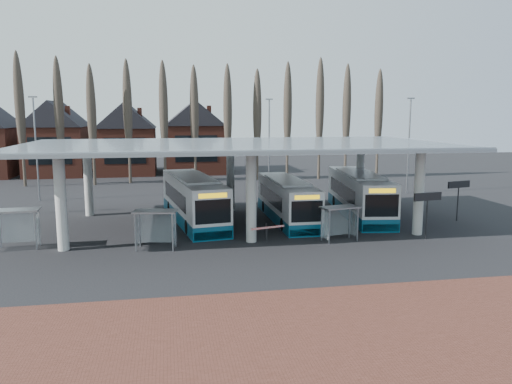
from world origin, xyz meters
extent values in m
plane|color=black|center=(0.00, 0.00, 0.00)|extent=(140.00, 140.00, 0.00)
cube|color=brown|center=(0.00, -12.00, 0.01)|extent=(70.00, 10.00, 0.03)
cylinder|color=#B7B7B3|center=(-12.00, 2.50, 3.00)|extent=(0.70, 0.70, 6.00)
cylinder|color=#B7B7B3|center=(-12.00, 13.50, 3.00)|extent=(0.70, 0.70, 6.00)
cylinder|color=#B7B7B3|center=(0.00, 2.50, 3.00)|extent=(0.70, 0.70, 6.00)
cylinder|color=#B7B7B3|center=(0.00, 13.50, 3.00)|extent=(0.70, 0.70, 6.00)
cylinder|color=#B7B7B3|center=(12.00, 2.50, 3.00)|extent=(0.70, 0.70, 6.00)
cylinder|color=#B7B7B3|center=(12.00, 13.50, 3.00)|extent=(0.70, 0.70, 6.00)
cube|color=gray|center=(0.00, 8.00, 6.25)|extent=(32.00, 16.00, 0.12)
cube|color=silver|center=(0.00, 8.00, 6.32)|extent=(31.50, 15.50, 0.04)
cone|color=#473D33|center=(-22.00, 33.00, 7.25)|extent=(0.36, 0.36, 14.50)
ellipsoid|color=#473D33|center=(-22.00, 33.00, 8.99)|extent=(1.10, 1.10, 11.02)
cone|color=#473D33|center=(-18.00, 33.00, 7.25)|extent=(0.36, 0.36, 14.50)
ellipsoid|color=#473D33|center=(-18.00, 33.00, 8.99)|extent=(1.10, 1.10, 11.02)
cone|color=#473D33|center=(-14.00, 33.00, 7.25)|extent=(0.36, 0.36, 14.50)
ellipsoid|color=#473D33|center=(-14.00, 33.00, 8.99)|extent=(1.10, 1.10, 11.02)
cone|color=#473D33|center=(-10.00, 33.00, 7.25)|extent=(0.36, 0.36, 14.50)
ellipsoid|color=#473D33|center=(-10.00, 33.00, 8.99)|extent=(1.10, 1.10, 11.02)
cone|color=#473D33|center=(-6.00, 33.00, 7.25)|extent=(0.36, 0.36, 14.50)
ellipsoid|color=#473D33|center=(-6.00, 33.00, 8.99)|extent=(1.10, 1.10, 11.02)
cone|color=#473D33|center=(-2.00, 33.00, 7.25)|extent=(0.36, 0.36, 14.50)
ellipsoid|color=#473D33|center=(-2.00, 33.00, 8.99)|extent=(1.10, 1.10, 11.02)
cone|color=#473D33|center=(2.00, 33.00, 7.25)|extent=(0.36, 0.36, 14.50)
ellipsoid|color=#473D33|center=(2.00, 33.00, 8.99)|extent=(1.10, 1.10, 11.02)
cone|color=#473D33|center=(6.00, 33.00, 7.25)|extent=(0.36, 0.36, 14.50)
ellipsoid|color=#473D33|center=(6.00, 33.00, 8.99)|extent=(1.10, 1.10, 11.02)
cone|color=#473D33|center=(10.00, 33.00, 7.25)|extent=(0.36, 0.36, 14.50)
ellipsoid|color=#473D33|center=(10.00, 33.00, 8.99)|extent=(1.10, 1.10, 11.02)
cone|color=#473D33|center=(14.00, 33.00, 7.25)|extent=(0.36, 0.36, 14.50)
ellipsoid|color=#473D33|center=(14.00, 33.00, 8.99)|extent=(1.10, 1.10, 11.02)
cone|color=#473D33|center=(18.00, 33.00, 7.25)|extent=(0.36, 0.36, 14.50)
ellipsoid|color=#473D33|center=(18.00, 33.00, 8.99)|extent=(1.10, 1.10, 11.02)
cone|color=#473D33|center=(22.00, 33.00, 7.25)|extent=(0.36, 0.36, 14.50)
ellipsoid|color=#473D33|center=(22.00, 33.00, 8.99)|extent=(1.10, 1.10, 11.02)
cube|color=#5F2A1F|center=(-20.50, 44.00, 3.50)|extent=(8.00, 10.00, 7.00)
pyramid|color=black|center=(-20.50, 44.00, 10.50)|extent=(8.30, 10.30, 3.50)
cube|color=#5F2A1F|center=(-11.00, 44.00, 3.50)|extent=(8.00, 10.00, 7.00)
pyramid|color=black|center=(-11.00, 44.00, 10.50)|extent=(8.30, 10.30, 3.50)
cube|color=#5F2A1F|center=(-1.50, 44.00, 3.50)|extent=(8.00, 10.00, 7.00)
pyramid|color=black|center=(-1.50, 44.00, 10.50)|extent=(8.30, 10.30, 3.50)
cylinder|color=slate|center=(-18.00, 22.00, 5.00)|extent=(0.16, 0.16, 10.00)
cube|color=slate|center=(-18.00, 22.00, 10.10)|extent=(0.80, 0.15, 0.15)
cylinder|color=slate|center=(6.00, 26.00, 5.00)|extent=(0.16, 0.16, 10.00)
cube|color=slate|center=(6.00, 26.00, 10.10)|extent=(0.80, 0.15, 0.15)
cylinder|color=slate|center=(20.00, 20.00, 5.00)|extent=(0.16, 0.16, 10.00)
cube|color=slate|center=(20.00, 20.00, 10.10)|extent=(0.80, 0.15, 0.15)
cube|color=silver|center=(-3.48, 9.58, 1.97)|extent=(4.73, 13.38, 3.06)
cube|color=navy|center=(-3.48, 9.58, 0.49)|extent=(4.75, 13.41, 0.98)
cube|color=silver|center=(-3.48, 9.58, 3.55)|extent=(3.66, 8.15, 0.20)
cube|color=black|center=(-3.56, 10.12, 2.08)|extent=(4.22, 9.76, 1.20)
cube|color=black|center=(-2.49, 3.12, 2.02)|extent=(2.43, 0.43, 1.64)
cube|color=black|center=(-4.46, 16.04, 2.08)|extent=(2.35, 0.42, 1.31)
cube|color=yellow|center=(-2.49, 3.12, 3.11)|extent=(1.94, 0.35, 0.33)
cube|color=black|center=(-2.49, 3.13, 0.38)|extent=(2.63, 0.48, 0.55)
cylinder|color=black|center=(-4.10, 5.28, 0.52)|extent=(0.46, 1.08, 1.05)
cylinder|color=black|center=(-1.60, 5.66, 0.52)|extent=(0.46, 1.08, 1.05)
cylinder|color=black|center=(-5.30, 13.17, 0.52)|extent=(0.46, 1.08, 1.05)
cylinder|color=black|center=(-2.80, 13.55, 0.52)|extent=(0.46, 1.08, 1.05)
cube|color=silver|center=(3.98, 8.92, 1.79)|extent=(2.54, 11.92, 2.78)
cube|color=navy|center=(3.98, 8.92, 0.45)|extent=(2.56, 11.94, 0.89)
cube|color=silver|center=(3.98, 8.92, 3.23)|extent=(2.28, 7.15, 0.18)
cube|color=black|center=(3.98, 9.42, 1.89)|extent=(2.58, 8.58, 1.09)
cube|color=black|center=(3.98, 2.98, 1.84)|extent=(2.23, 0.06, 1.49)
cube|color=black|center=(3.99, 14.86, 1.89)|extent=(2.15, 0.06, 1.19)
cube|color=yellow|center=(3.98, 2.98, 2.83)|extent=(1.77, 0.05, 0.30)
cube|color=black|center=(3.98, 2.99, 0.35)|extent=(2.41, 0.08, 0.50)
cylinder|color=black|center=(2.83, 5.15, 0.48)|extent=(0.28, 0.95, 0.95)
cylinder|color=black|center=(5.13, 5.15, 0.48)|extent=(0.28, 0.95, 0.95)
cylinder|color=black|center=(2.84, 12.40, 0.48)|extent=(0.28, 0.95, 0.95)
cylinder|color=black|center=(5.13, 12.40, 0.48)|extent=(0.28, 0.95, 0.95)
cube|color=silver|center=(10.46, 9.72, 1.95)|extent=(4.45, 13.25, 3.03)
cube|color=navy|center=(10.46, 9.72, 0.49)|extent=(4.48, 13.27, 0.97)
cube|color=silver|center=(10.46, 9.72, 3.52)|extent=(3.49, 8.06, 0.19)
cube|color=black|center=(10.53, 10.26, 2.06)|extent=(4.02, 9.65, 1.19)
cube|color=black|center=(9.61, 3.30, 2.00)|extent=(2.42, 0.39, 1.62)
cube|color=black|center=(11.31, 16.15, 2.06)|extent=(2.34, 0.37, 1.30)
cube|color=yellow|center=(9.61, 3.30, 3.09)|extent=(1.92, 0.31, 0.32)
cube|color=black|center=(9.61, 3.31, 0.38)|extent=(2.61, 0.43, 0.54)
cylinder|color=black|center=(8.68, 5.81, 0.52)|extent=(0.44, 1.07, 1.04)
cylinder|color=black|center=(11.16, 5.48, 0.52)|extent=(0.44, 1.07, 1.04)
cylinder|color=black|center=(9.72, 13.65, 0.52)|extent=(0.44, 1.07, 1.04)
cylinder|color=black|center=(12.20, 13.32, 0.52)|extent=(0.44, 1.07, 1.04)
cube|color=gray|center=(-13.68, 2.86, 1.23)|extent=(0.08, 0.08, 2.45)
cube|color=gray|center=(-16.09, 3.83, 1.23)|extent=(0.08, 0.08, 2.45)
cube|color=gray|center=(-13.73, 3.94, 1.23)|extent=(0.08, 0.08, 2.45)
cube|color=gray|center=(-14.88, 3.34, 2.50)|extent=(2.81, 1.50, 0.10)
cube|color=silver|center=(-14.91, 3.93, 1.27)|extent=(2.35, 0.15, 1.96)
cube|color=silver|center=(-13.66, 3.40, 1.27)|extent=(0.09, 1.08, 1.96)
cube|color=gray|center=(-7.48, 1.43, 1.20)|extent=(0.09, 0.09, 2.40)
cube|color=gray|center=(-5.22, 1.01, 1.20)|extent=(0.09, 0.09, 2.40)
cube|color=gray|center=(-7.29, 2.47, 1.20)|extent=(0.09, 0.09, 2.40)
cube|color=gray|center=(-5.02, 2.05, 1.20)|extent=(0.09, 0.09, 2.40)
cube|color=gray|center=(-6.25, 1.74, 2.45)|extent=(2.89, 1.82, 0.10)
cube|color=silver|center=(-6.15, 2.31, 1.25)|extent=(2.27, 0.46, 1.92)
cube|color=silver|center=(-7.43, 1.96, 1.25)|extent=(0.23, 1.05, 1.92)
cube|color=silver|center=(-5.07, 1.52, 1.25)|extent=(0.23, 1.05, 1.92)
cube|color=gray|center=(4.93, 0.95, 1.14)|extent=(0.09, 0.09, 2.27)
cube|color=gray|center=(7.06, 1.40, 1.14)|extent=(0.09, 0.09, 2.27)
cube|color=gray|center=(4.72, 1.92, 1.14)|extent=(0.09, 0.09, 2.27)
cube|color=gray|center=(6.86, 2.38, 1.14)|extent=(0.09, 0.09, 2.27)
cube|color=gray|center=(5.89, 1.66, 2.32)|extent=(2.75, 1.77, 0.09)
cube|color=silver|center=(5.78, 2.19, 1.18)|extent=(2.14, 0.49, 1.82)
cube|color=silver|center=(4.78, 1.42, 1.18)|extent=(0.24, 0.99, 1.82)
cube|color=silver|center=(7.01, 1.90, 1.18)|extent=(0.24, 0.99, 1.82)
cylinder|color=black|center=(11.90, 1.10, 1.57)|extent=(0.10, 0.10, 3.15)
cube|color=black|center=(11.90, 1.10, 2.95)|extent=(2.16, 0.46, 0.54)
cylinder|color=black|center=(17.35, 6.12, 1.58)|extent=(0.10, 0.10, 3.15)
cube|color=black|center=(17.35, 6.12, 2.96)|extent=(2.14, 0.59, 0.54)
cube|color=black|center=(1.03, 2.53, 0.61)|extent=(0.09, 0.09, 1.22)
cube|color=red|center=(1.03, 1.97, 1.05)|extent=(2.38, 0.78, 0.11)
camera|label=1|loc=(-5.38, -29.64, 8.53)|focal=35.00mm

